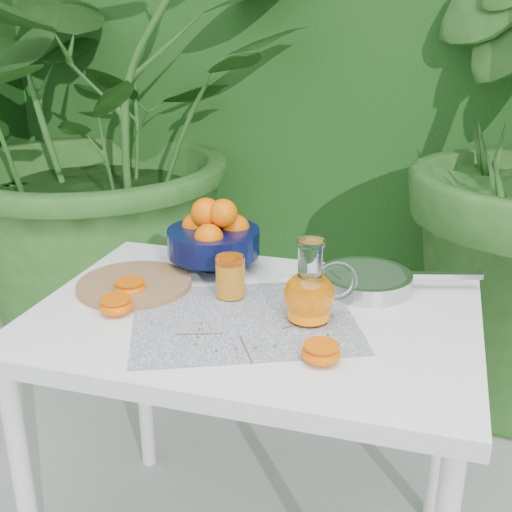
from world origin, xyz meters
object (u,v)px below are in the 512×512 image
(juice_pitcher, at_px, (310,293))
(fruit_bowl, at_px, (214,236))
(saute_pan, at_px, (367,280))
(white_table, at_px, (254,344))
(cutting_board, at_px, (134,285))

(juice_pitcher, bearing_deg, fruit_bowl, 141.91)
(saute_pan, bearing_deg, fruit_bowl, 175.97)
(white_table, distance_m, saute_pan, 0.33)
(cutting_board, xyz_separation_m, fruit_bowl, (0.14, 0.19, 0.08))
(white_table, relative_size, saute_pan, 2.39)
(white_table, xyz_separation_m, saute_pan, (0.23, 0.21, 0.10))
(cutting_board, distance_m, fruit_bowl, 0.25)
(white_table, height_order, cutting_board, cutting_board)
(cutting_board, distance_m, juice_pitcher, 0.46)
(white_table, relative_size, cutting_board, 3.56)
(juice_pitcher, bearing_deg, cutting_board, 172.96)
(cutting_board, bearing_deg, fruit_bowl, 52.76)
(cutting_board, relative_size, saute_pan, 0.67)
(cutting_board, bearing_deg, saute_pan, 16.07)
(white_table, relative_size, juice_pitcher, 5.34)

